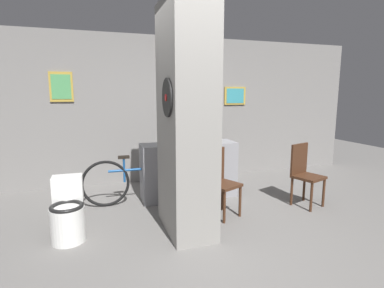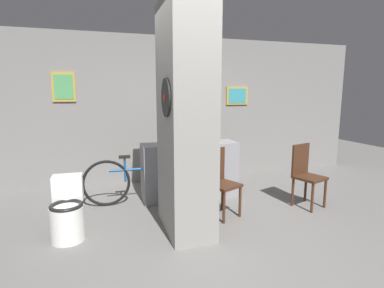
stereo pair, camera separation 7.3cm
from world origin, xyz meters
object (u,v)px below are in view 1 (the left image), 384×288
chair_by_doorway (304,172)px  bicycle (143,179)px  bottle_tall (182,137)px  chair_near_pillar (220,179)px  toilet (68,214)px

chair_by_doorway → bicycle: size_ratio=0.51×
chair_by_doorway → bicycle: chair_by_doorway is taller
chair_by_doorway → bottle_tall: size_ratio=3.22×
chair_near_pillar → bicycle: chair_near_pillar is taller
toilet → bottle_tall: bearing=30.3°
chair_near_pillar → chair_by_doorway: (1.30, -0.03, 0.00)m
toilet → chair_near_pillar: (1.85, 0.11, 0.19)m
chair_by_doorway → bottle_tall: 1.85m
bicycle → chair_near_pillar: bearing=-40.6°
chair_near_pillar → chair_by_doorway: bearing=-26.2°
bottle_tall → chair_near_pillar: bearing=-70.4°
chair_near_pillar → bicycle: (-0.89, 0.76, -0.13)m
toilet → bicycle: bearing=42.3°
chair_near_pillar → bicycle: 1.18m
chair_by_doorway → bicycle: (-2.19, 0.79, -0.13)m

